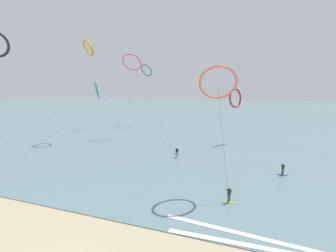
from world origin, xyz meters
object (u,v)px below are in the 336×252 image
object	(u,v)px
surfer_ivory	(177,153)
kite_emerald	(147,70)
surfer_lime	(229,196)
kite_amber	(88,48)
kite_magenta	(132,62)
kite_coral	(218,83)
surfer_navy	(283,170)
kite_crimson	(235,98)
kite_teal	(97,90)

from	to	relation	value
surfer_ivory	kite_emerald	size ratio (longest dim) A/B	0.03
surfer_lime	kite_amber	size ratio (longest dim) A/B	0.07
surfer_lime	kite_magenta	size ratio (longest dim) A/B	0.09
kite_coral	kite_emerald	distance (m)	48.72
surfer_navy	kite_crimson	xyz separation A→B (m)	(-7.66, 17.98, 8.66)
surfer_ivory	kite_emerald	distance (m)	39.09
surfer_lime	surfer_navy	bearing A→B (deg)	-179.48
kite_magenta	kite_teal	distance (m)	16.32
surfer_lime	surfer_ivory	size ratio (longest dim) A/B	1.00
kite_amber	kite_crimson	bearing A→B (deg)	-132.37
surfer_ivory	kite_crimson	xyz separation A→B (m)	(8.23, 14.95, 8.66)
surfer_navy	kite_emerald	world-z (taller)	kite_emerald
surfer_ivory	kite_teal	size ratio (longest dim) A/B	0.04
kite_amber	kite_teal	size ratio (longest dim) A/B	0.64
surfer_navy	kite_crimson	distance (m)	21.37
kite_magenta	kite_emerald	world-z (taller)	kite_magenta
surfer_ivory	kite_teal	xyz separation A→B (m)	(-29.65, 19.64, 10.09)
surfer_lime	surfer_ivory	bearing A→B (deg)	-111.82
kite_magenta	kite_crimson	world-z (taller)	kite_magenta
kite_amber	kite_teal	world-z (taller)	kite_amber
kite_crimson	kite_coral	size ratio (longest dim) A/B	1.19
surfer_lime	kite_coral	xyz separation A→B (m)	(-1.92, 2.97, 11.51)
surfer_lime	kite_emerald	bearing A→B (deg)	-114.58
surfer_navy	kite_emerald	bearing A→B (deg)	-95.28
surfer_lime	surfer_ivory	world-z (taller)	same
surfer_navy	kite_emerald	size ratio (longest dim) A/B	0.03
kite_crimson	kite_emerald	xyz separation A→B (m)	(-27.29, 15.26, 7.19)
surfer_lime	kite_teal	xyz separation A→B (m)	(-39.33, 32.84, 10.09)
kite_crimson	kite_teal	distance (m)	38.20
kite_amber	kite_magenta	bearing A→B (deg)	-103.88
kite_coral	kite_crimson	bearing A→B (deg)	-103.73
kite_teal	kite_amber	bearing A→B (deg)	178.30
surfer_lime	kite_crimson	xyz separation A→B (m)	(-1.45, 28.15, 8.66)
surfer_lime	kite_crimson	bearing A→B (deg)	-145.14
surfer_navy	kite_teal	xyz separation A→B (m)	(-45.54, 22.66, 10.09)
surfer_lime	kite_magenta	bearing A→B (deg)	-105.66
surfer_lime	surfer_navy	world-z (taller)	same
surfer_ivory	kite_magenta	bearing A→B (deg)	-60.10
surfer_navy	surfer_lime	bearing A→B (deg)	6.89
surfer_ivory	surfer_lime	bearing A→B (deg)	109.01
kite_magenta	kite_teal	xyz separation A→B (m)	(-13.98, 5.11, -6.69)
kite_crimson	surfer_navy	bearing A→B (deg)	-125.96
surfer_ivory	kite_magenta	xyz separation A→B (m)	(-15.67, 14.53, 16.78)
surfer_ivory	kite_amber	world-z (taller)	kite_amber
kite_emerald	kite_coral	bearing A→B (deg)	145.50
surfer_ivory	kite_amber	size ratio (longest dim) A/B	0.07
surfer_lime	kite_amber	world-z (taller)	kite_amber
surfer_lime	kite_crimson	distance (m)	29.48
surfer_ivory	kite_crimson	bearing A→B (deg)	-136.08
kite_crimson	kite_teal	xyz separation A→B (m)	(-37.88, 4.69, 1.43)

